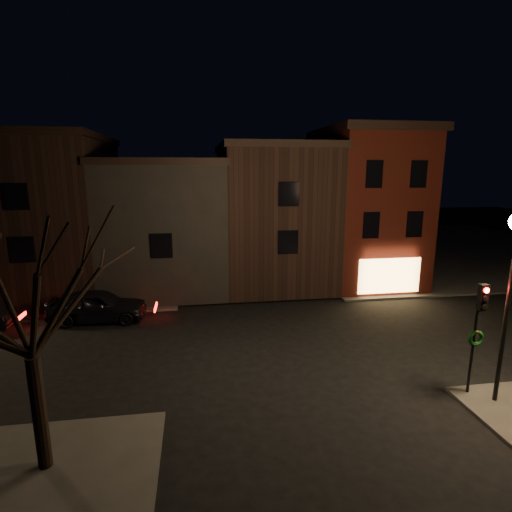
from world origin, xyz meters
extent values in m
plane|color=black|center=(0.00, 0.00, 0.00)|extent=(120.00, 120.00, 0.00)
cube|color=#2D2B28|center=(20.00, 20.00, 0.06)|extent=(30.00, 30.00, 0.12)
cube|color=#2D2B28|center=(-20.00, 20.00, 0.06)|extent=(30.00, 30.00, 0.12)
cube|color=#50160E|center=(8.00, 9.50, 5.12)|extent=(6.00, 8.00, 10.00)
cube|color=black|center=(8.00, 9.50, 10.37)|extent=(6.50, 8.50, 0.50)
cube|color=#FCC871|center=(8.00, 5.45, 1.42)|extent=(4.00, 0.12, 2.20)
cube|color=black|center=(1.50, 10.50, 4.62)|extent=(7.00, 10.00, 9.00)
cube|color=black|center=(1.50, 10.50, 9.32)|extent=(7.30, 10.30, 0.40)
cube|color=black|center=(-5.75, 10.50, 4.12)|extent=(7.50, 10.00, 8.00)
cube|color=black|center=(-5.75, 10.50, 8.32)|extent=(7.80, 10.30, 0.40)
cube|color=black|center=(-13.00, 10.50, 4.87)|extent=(7.00, 10.00, 9.50)
cube|color=black|center=(-13.00, 10.50, 9.82)|extent=(7.30, 10.30, 0.40)
cylinder|color=black|center=(6.20, -6.00, 3.12)|extent=(0.14, 0.14, 6.00)
cylinder|color=black|center=(5.60, -5.40, 2.12)|extent=(0.10, 0.10, 4.00)
cube|color=black|center=(5.60, -5.58, 3.72)|extent=(0.28, 0.22, 0.90)
cylinder|color=#FF0C07|center=(5.60, -5.70, 4.00)|extent=(0.18, 0.06, 0.18)
cylinder|color=black|center=(5.60, -5.70, 3.72)|extent=(0.18, 0.06, 0.18)
cylinder|color=black|center=(5.60, -5.70, 3.44)|extent=(0.18, 0.06, 0.18)
torus|color=#0C380F|center=(5.60, -5.49, 2.22)|extent=(0.58, 0.14, 0.58)
sphere|color=#990C0C|center=(5.60, -5.51, 2.44)|extent=(0.12, 0.12, 0.12)
cylinder|color=black|center=(-8.00, -7.00, 1.69)|extent=(0.36, 0.36, 3.15)
imported|color=black|center=(-9.09, 4.07, 0.85)|extent=(5.08, 2.24, 1.70)
camera|label=1|loc=(-3.81, -17.01, 7.91)|focal=28.00mm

